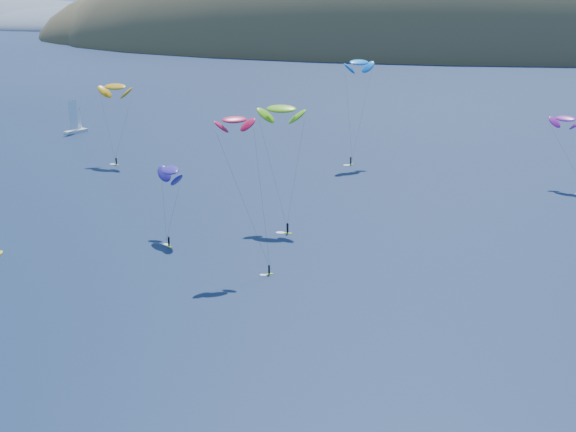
{
  "coord_description": "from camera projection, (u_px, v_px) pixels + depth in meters",
  "views": [
    {
      "loc": [
        15.01,
        -45.76,
        47.34
      ],
      "look_at": [
        -8.76,
        80.0,
        9.0
      ],
      "focal_mm": 50.0,
      "sensor_mm": 36.0,
      "label": 1
    }
  ],
  "objects": [
    {
      "name": "sailboat",
      "position": [
        76.0,
        130.0,
        252.63
      ],
      "size": [
        9.77,
        9.39,
        11.69
      ],
      "rotation": [
        0.0,
        0.0,
        -0.43
      ],
      "color": "silver",
      "rests_on": "ground"
    },
    {
      "name": "kitesurfer_4",
      "position": [
        359.0,
        63.0,
        207.25
      ],
      "size": [
        9.43,
        10.83,
        28.57
      ],
      "rotation": [
        0.0,
        0.0,
        0.82
      ],
      "color": "#AFE719",
      "rests_on": "ground"
    },
    {
      "name": "kitesurfer_10",
      "position": [
        170.0,
        170.0,
        149.36
      ],
      "size": [
        8.58,
        12.0,
        15.06
      ],
      "rotation": [
        0.0,
        0.0,
        -0.85
      ],
      "color": "#AFE719",
      "rests_on": "ground"
    },
    {
      "name": "kitesurfer_6",
      "position": [
        566.0,
        119.0,
        185.51
      ],
      "size": [
        9.35,
        13.68,
        17.87
      ],
      "rotation": [
        0.0,
        0.0,
        -0.64
      ],
      "color": "#AFE719",
      "rests_on": "ground"
    },
    {
      "name": "kitesurfer_9",
      "position": [
        235.0,
        120.0,
        130.86
      ],
      "size": [
        10.82,
        8.03,
        26.74
      ],
      "rotation": [
        0.0,
        0.0,
        0.58
      ],
      "color": "#AFE719",
      "rests_on": "ground"
    },
    {
      "name": "kitesurfer_1",
      "position": [
        115.0,
        87.0,
        208.96
      ],
      "size": [
        10.63,
        8.58,
        22.5
      ],
      "rotation": [
        0.0,
        0.0,
        -0.22
      ],
      "color": "#AFE719",
      "rests_on": "ground"
    },
    {
      "name": "headland",
      "position": [
        0.0,
        26.0,
        845.53
      ],
      "size": [
        460.0,
        250.0,
        60.0
      ],
      "color": "slate",
      "rests_on": "ground"
    },
    {
      "name": "island",
      "position": [
        475.0,
        59.0,
        584.73
      ],
      "size": [
        730.0,
        300.0,
        210.0
      ],
      "color": "#3D3526",
      "rests_on": "ground"
    },
    {
      "name": "kitesurfer_3",
      "position": [
        281.0,
        109.0,
        155.88
      ],
      "size": [
        9.48,
        11.35,
        25.18
      ],
      "rotation": [
        0.0,
        0.0,
        -0.07
      ],
      "color": "#AFE719",
      "rests_on": "ground"
    }
  ]
}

